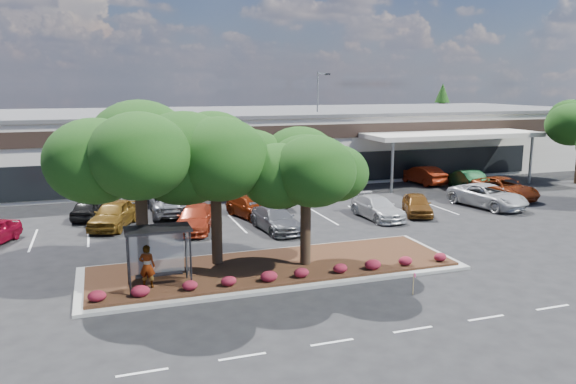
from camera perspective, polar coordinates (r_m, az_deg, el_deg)
name	(u,v)px	position (r m, az deg, el deg)	size (l,w,h in m)	color
ground	(347,294)	(24.42, 5.99, -10.27)	(160.00, 160.00, 0.00)	black
retail_store	(202,143)	(55.68, -8.71, 4.97)	(80.40, 25.20, 6.25)	silver
landscape_island	(274,268)	(27.21, -1.44, -7.68)	(18.00, 6.00, 0.26)	#999A95
lane_markings	(271,234)	(33.65, -1.70, -4.24)	(33.12, 20.06, 0.01)	silver
shrub_row	(288,274)	(25.20, 0.00, -8.29)	(17.00, 0.80, 0.50)	maroon
bus_shelter	(158,239)	(24.54, -13.10, -4.72)	(2.75, 1.55, 2.59)	black
island_tree_west	(141,190)	(25.59, -14.75, 0.21)	(7.20, 7.20, 7.89)	black
island_tree_mid	(216,189)	(26.78, -7.36, 0.32)	(6.60, 6.60, 7.32)	black
island_tree_east	(306,198)	(26.53, 1.81, -0.59)	(5.80, 5.80, 6.50)	black
conifer_north_east	(441,117)	(78.12, 15.31, 7.38)	(3.96, 3.96, 9.00)	black
person_waiting	(147,266)	(24.74, -14.12, -7.32)	(0.68, 0.45, 1.88)	#594C47
light_pole	(318,132)	(52.63, 3.08, 6.10)	(1.42, 0.74, 9.91)	#999A95
survey_stake	(414,281)	(24.57, 12.66, -8.80)	(0.07, 0.14, 0.97)	#9A8150
car_1	(114,214)	(36.54, -17.30, -2.16)	(2.00, 4.96, 1.69)	brown
car_2	(195,218)	(34.80, -9.40, -2.63)	(2.07, 5.10, 1.48)	maroon
car_3	(276,219)	(34.19, -1.24, -2.79)	(1.97, 4.83, 1.40)	#515257
car_4	(252,207)	(37.62, -3.73, -1.56)	(1.94, 4.76, 1.38)	#691E06
car_5	(377,208)	(37.76, 9.05, -1.58)	(2.02, 4.96, 1.44)	silver
car_6	(417,204)	(39.33, 12.99, -1.23)	(1.69, 4.20, 1.43)	brown
car_7	(488,196)	(43.17, 19.63, -0.37)	(2.75, 5.95, 1.65)	#BABABA
car_8	(504,188)	(46.87, 21.05, 0.36)	(2.69, 5.82, 1.62)	maroon
car_9	(89,209)	(39.44, -19.60, -1.60)	(1.61, 4.01, 1.37)	black
car_10	(171,199)	(40.24, -11.77, -0.70)	(1.82, 5.21, 1.72)	black
car_11	(169,203)	(39.30, -11.97, -1.14)	(2.51, 5.45, 1.51)	slate
car_12	(272,196)	(41.14, -1.64, -0.37)	(1.59, 4.57, 1.51)	black
car_13	(236,186)	(44.58, -5.31, 0.61)	(2.86, 6.21, 1.72)	silver
car_14	(338,180)	(47.79, 5.08, 1.21)	(1.84, 4.57, 1.56)	#BDBDBD
car_15	(329,182)	(47.25, 4.18, 1.06)	(1.75, 4.35, 1.48)	silver
car_16	(422,175)	(51.58, 13.48, 1.70)	(1.72, 4.94, 1.63)	maroon
car_17	(466,179)	(50.09, 17.65, 1.24)	(1.75, 5.02, 1.65)	#13411F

